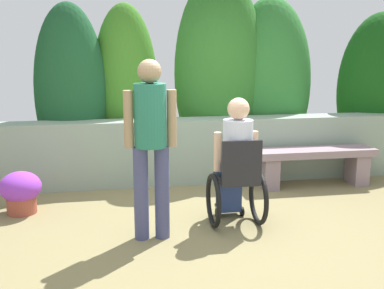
{
  "coord_description": "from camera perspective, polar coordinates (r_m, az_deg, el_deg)",
  "views": [
    {
      "loc": [
        -0.91,
        -4.4,
        1.82
      ],
      "look_at": [
        -0.1,
        0.17,
        0.85
      ],
      "focal_mm": 43.86,
      "sensor_mm": 36.0,
      "label": 1
    }
  ],
  "objects": [
    {
      "name": "stone_bench",
      "position": [
        6.41,
        14.62,
        -1.97
      ],
      "size": [
        1.61,
        0.39,
        0.5
      ],
      "rotation": [
        0.0,
        0.0,
        0.07
      ],
      "color": "gray",
      "rests_on": "ground"
    },
    {
      "name": "ground_plane",
      "position": [
        4.85,
        1.54,
        -10.25
      ],
      "size": [
        11.63,
        11.63,
        0.0
      ],
      "primitive_type": "plane",
      "color": "olive"
    },
    {
      "name": "person_standing_companion",
      "position": [
        4.37,
        -5.05,
        0.82
      ],
      "size": [
        0.49,
        0.3,
        1.71
      ],
      "rotation": [
        0.0,
        0.0,
        0.2
      ],
      "color": "#434771",
      "rests_on": "ground"
    },
    {
      "name": "flower_pot_terracotta_by_wall",
      "position": [
        5.54,
        -20.11,
        -5.32
      ],
      "size": [
        0.45,
        0.45,
        0.47
      ],
      "color": "#984434",
      "rests_on": "ground"
    },
    {
      "name": "person_in_wheelchair",
      "position": [
        4.82,
        5.35,
        -2.64
      ],
      "size": [
        0.53,
        0.66,
        1.33
      ],
      "rotation": [
        0.0,
        0.0,
        -0.14
      ],
      "color": "black",
      "rests_on": "ground"
    },
    {
      "name": "hedge_backdrop",
      "position": [
        6.76,
        -2.78,
        7.85
      ],
      "size": [
        7.74,
        1.1,
        3.16
      ],
      "color": "#1D4D19",
      "rests_on": "ground"
    },
    {
      "name": "stone_retaining_wall",
      "position": [
        6.35,
        -1.57,
        -0.8
      ],
      "size": [
        6.24,
        0.4,
        0.87
      ],
      "primitive_type": "cube",
      "color": "gray",
      "rests_on": "ground"
    }
  ]
}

